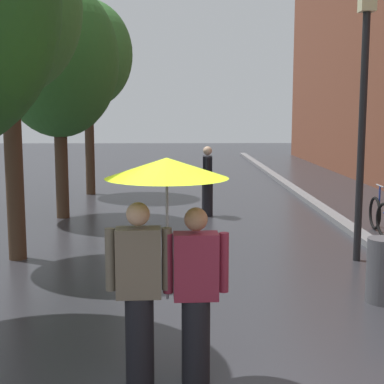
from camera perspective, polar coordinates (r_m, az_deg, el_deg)
name	(u,v)px	position (r m, az deg, el deg)	size (l,w,h in m)	color
kerb_strip	(318,205)	(15.04, 12.51, -1.33)	(0.30, 36.00, 0.12)	slate
street_tree_1	(7,9)	(9.93, -18.11, 17.08)	(2.38, 2.38, 5.55)	#473323
street_tree_2	(58,60)	(13.51, -13.31, 12.77)	(2.74, 2.74, 5.40)	#473323
street_tree_3	(87,55)	(17.27, -10.47, 13.41)	(2.63, 2.63, 5.70)	#473323
couple_under_umbrella	(167,237)	(5.04, -2.54, -4.59)	(1.10, 1.09, 2.08)	black
street_lamp_post	(363,107)	(9.64, 16.81, 8.15)	(0.24, 0.24, 4.35)	black
litter_bin	(384,270)	(7.85, 18.70, -7.48)	(0.44, 0.44, 0.85)	#4C4C51
pedestrian_walking_midground	(207,181)	(13.40, 1.56, 1.14)	(0.26, 0.59, 1.66)	black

